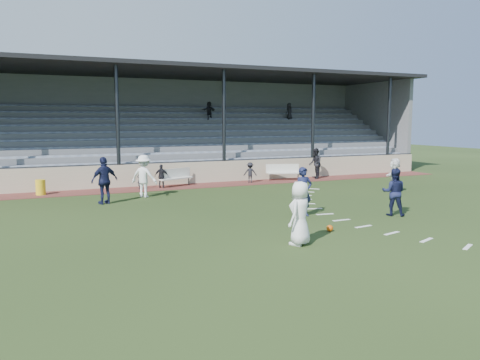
# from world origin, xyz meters

# --- Properties ---
(ground) EXTENTS (90.00, 90.00, 0.00)m
(ground) POSITION_xyz_m (0.00, 0.00, 0.00)
(ground) COLOR #243716
(ground) RESTS_ON ground
(cinder_track) EXTENTS (34.00, 2.00, 0.02)m
(cinder_track) POSITION_xyz_m (0.00, 10.50, 0.01)
(cinder_track) COLOR #582723
(cinder_track) RESTS_ON ground
(retaining_wall) EXTENTS (34.00, 0.18, 1.20)m
(retaining_wall) POSITION_xyz_m (0.00, 11.55, 0.60)
(retaining_wall) COLOR #C0B093
(retaining_wall) RESTS_ON ground
(bench_left) EXTENTS (2.00, 1.19, 0.95)m
(bench_left) POSITION_xyz_m (-0.17, 10.73, 0.58)
(bench_left) COLOR silver
(bench_left) RESTS_ON cinder_track
(bench_right) EXTENTS (2.03, 1.00, 0.95)m
(bench_right) POSITION_xyz_m (6.39, 10.72, 0.58)
(bench_right) COLOR silver
(bench_right) RESTS_ON cinder_track
(trash_bin) EXTENTS (0.45, 0.45, 0.72)m
(trash_bin) POSITION_xyz_m (-6.88, 10.42, 0.38)
(trash_bin) COLOR yellow
(trash_bin) RESTS_ON cinder_track
(football) EXTENTS (0.21, 0.21, 0.21)m
(football) POSITION_xyz_m (1.49, -1.26, 0.11)
(football) COLOR #C9500B
(football) RESTS_ON ground
(player_white_lead) EXTENTS (1.06, 0.97, 1.83)m
(player_white_lead) POSITION_xyz_m (-0.22, -2.25, 0.91)
(player_white_lead) COLOR white
(player_white_lead) RESTS_ON ground
(player_navy_lead) EXTENTS (0.69, 0.47, 1.83)m
(player_navy_lead) POSITION_xyz_m (1.99, 1.19, 0.91)
(player_navy_lead) COLOR #151A3B
(player_navy_lead) RESTS_ON ground
(player_navy_mid) EXTENTS (1.09, 1.06, 1.77)m
(player_navy_mid) POSITION_xyz_m (5.12, -0.07, 0.89)
(player_navy_mid) COLOR #151A3B
(player_navy_mid) RESTS_ON ground
(player_white_wing) EXTENTS (1.43, 1.38, 1.96)m
(player_white_wing) POSITION_xyz_m (-2.48, 7.89, 0.98)
(player_white_wing) COLOR white
(player_white_wing) RESTS_ON ground
(player_navy_wing) EXTENTS (1.27, 0.85, 2.01)m
(player_navy_wing) POSITION_xyz_m (-4.39, 6.79, 1.00)
(player_navy_wing) COLOR #151A3B
(player_navy_wing) RESTS_ON ground
(player_white_back) EXTENTS (1.59, 1.35, 1.72)m
(player_white_back) POSITION_xyz_m (8.98, 4.20, 0.86)
(player_white_back) COLOR white
(player_white_back) RESTS_ON ground
(official) EXTENTS (0.98, 1.10, 1.85)m
(official) POSITION_xyz_m (8.53, 10.57, 0.95)
(official) COLOR black
(official) RESTS_ON cinder_track
(sub_left_near) EXTENTS (0.43, 0.36, 1.00)m
(sub_left_near) POSITION_xyz_m (-2.14, 10.42, 0.52)
(sub_left_near) COLOR black
(sub_left_near) RESTS_ON cinder_track
(sub_left_far) EXTENTS (0.78, 0.55, 1.23)m
(sub_left_far) POSITION_xyz_m (-1.01, 10.46, 0.63)
(sub_left_far) COLOR black
(sub_left_far) RESTS_ON cinder_track
(sub_right) EXTENTS (0.85, 0.68, 1.15)m
(sub_right) POSITION_xyz_m (4.13, 10.49, 0.60)
(sub_right) COLOR black
(sub_right) RESTS_ON cinder_track
(grandstand) EXTENTS (34.60, 9.00, 6.61)m
(grandstand) POSITION_xyz_m (0.01, 16.26, 2.20)
(grandstand) COLOR slate
(grandstand) RESTS_ON ground
(penalty_arc) EXTENTS (3.89, 14.63, 0.01)m
(penalty_arc) POSITION_xyz_m (4.12, 0.00, 0.01)
(penalty_arc) COLOR white
(penalty_arc) RESTS_ON ground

